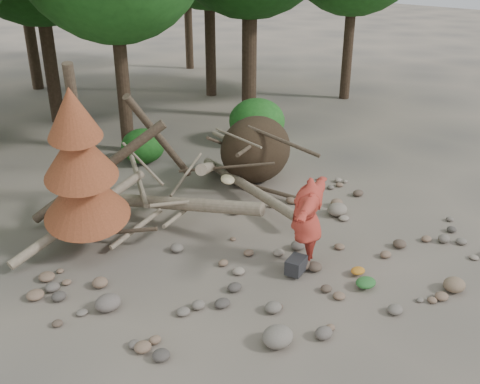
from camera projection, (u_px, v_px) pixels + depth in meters
ground at (294, 269)px, 11.57m from camera, size 120.00×120.00×0.00m
deadfall_pile at (242, 156)px, 15.34m from camera, size 8.55×5.24×3.30m
dead_conifer at (81, 168)px, 11.29m from camera, size 2.06×2.16×4.35m
bush_mid at (143, 146)px, 17.31m from camera, size 1.40×1.40×1.12m
bush_right at (257, 121)px, 19.09m from camera, size 2.00×2.00×1.60m
frisbee_thrower at (307, 220)px, 11.35m from camera, size 3.16×1.82×2.34m
backpack at (296, 268)px, 11.33m from camera, size 0.58×0.48×0.33m
cloth_green at (366, 285)px, 10.88m from camera, size 0.45×0.37×0.17m
cloth_orange at (358, 273)px, 11.33m from camera, size 0.33×0.27×0.12m
boulder_front_left at (278, 337)px, 9.26m from camera, size 0.57×0.51×0.34m
boulder_front_right at (454, 285)px, 10.78m from camera, size 0.47×0.42×0.28m
boulder_mid_right at (337, 210)px, 13.91m from camera, size 0.54×0.49×0.33m
boulder_mid_left at (108, 303)px, 10.20m from camera, size 0.50×0.45×0.30m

